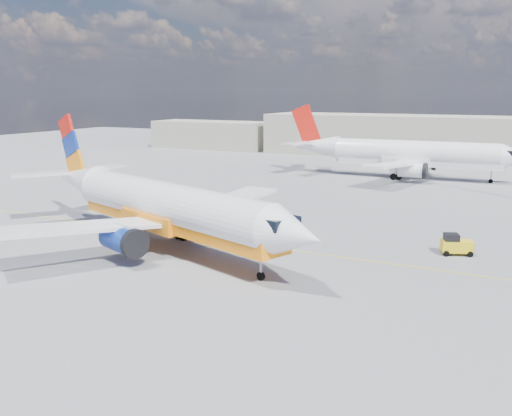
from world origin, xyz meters
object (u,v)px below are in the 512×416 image
at_px(main_jet, 162,206).
at_px(traffic_cone, 252,252).
at_px(second_jet, 407,154).
at_px(gse_tug, 456,245).

relative_size(main_jet, traffic_cone, 59.96).
xyz_separation_m(second_jet, gse_tug, (12.54, -38.79, -2.76)).
bearing_deg(gse_tug, second_jet, 86.83).
bearing_deg(main_jet, gse_tug, 41.21).
bearing_deg(gse_tug, main_jet, -179.07).
height_order(gse_tug, traffic_cone, gse_tug).
distance_m(main_jet, gse_tug, 23.63).
xyz_separation_m(main_jet, traffic_cone, (7.63, 1.17, -3.24)).
height_order(main_jet, traffic_cone, main_jet).
bearing_deg(traffic_cone, second_jet, 88.04).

